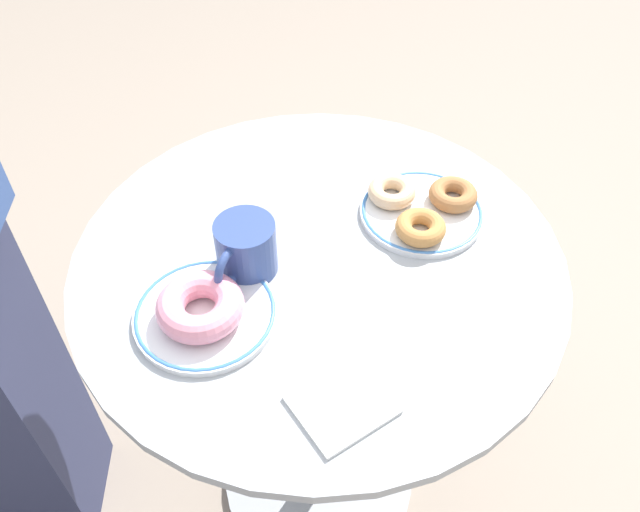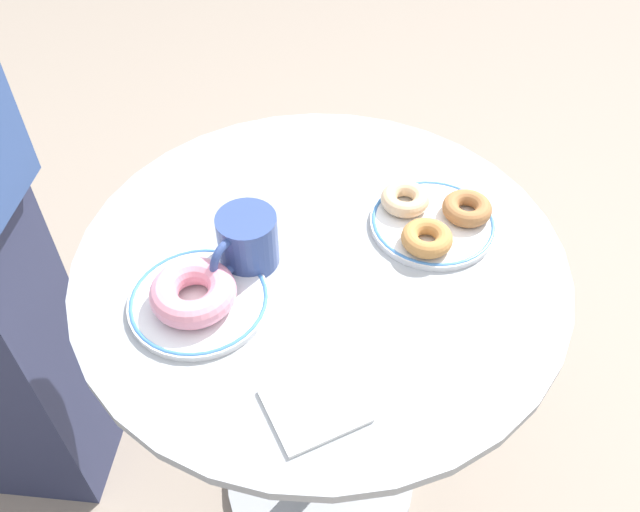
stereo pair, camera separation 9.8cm
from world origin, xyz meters
The scene contains 10 objects.
ground_plane centered at (0.00, 0.00, -0.01)m, with size 7.00×7.00×0.02m, color gray.
cafe_table centered at (0.00, 0.00, 0.51)m, with size 0.76×0.76×0.77m.
plate_left centered at (-0.19, -0.05, 0.78)m, with size 0.20×0.20×0.01m.
plate_right centered at (0.19, 0.02, 0.78)m, with size 0.20×0.20×0.01m.
donut_pink_frosted centered at (-0.20, -0.05, 0.80)m, with size 0.12×0.12×0.04m, color pink.
donut_cinnamon centered at (0.25, 0.03, 0.80)m, with size 0.08×0.08×0.03m, color #A36B3D.
donut_glazed centered at (0.16, 0.07, 0.80)m, with size 0.08×0.08×0.03m, color #E0B789.
donut_old_fashioned centered at (0.16, -0.02, 0.80)m, with size 0.08×0.08×0.03m, color #BC7F42.
paper_napkin centered at (-0.07, -0.25, 0.78)m, with size 0.12×0.10×0.01m, color white.
coffee_mug centered at (-0.11, 0.02, 0.82)m, with size 0.11×0.11×0.09m.
Camera 2 is at (-0.16, -0.68, 1.51)m, focal length 37.34 mm.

